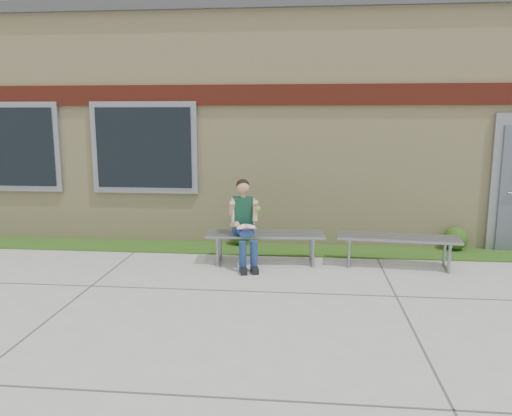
# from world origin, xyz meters

# --- Properties ---
(ground) EXTENTS (80.00, 80.00, 0.00)m
(ground) POSITION_xyz_m (0.00, 0.00, 0.00)
(ground) COLOR #9E9E99
(ground) RESTS_ON ground
(grass_strip) EXTENTS (16.00, 0.80, 0.02)m
(grass_strip) POSITION_xyz_m (0.00, 2.60, 0.01)
(grass_strip) COLOR #254311
(grass_strip) RESTS_ON ground
(school_building) EXTENTS (16.20, 6.22, 4.20)m
(school_building) POSITION_xyz_m (-0.00, 5.99, 2.10)
(school_building) COLOR beige
(school_building) RESTS_ON ground
(bench_left) EXTENTS (1.83, 0.62, 0.47)m
(bench_left) POSITION_xyz_m (-0.77, 1.84, 0.36)
(bench_left) COLOR gray
(bench_left) RESTS_ON ground
(bench_right) EXTENTS (1.82, 0.66, 0.46)m
(bench_right) POSITION_xyz_m (1.23, 1.84, 0.36)
(bench_right) COLOR gray
(bench_right) RESTS_ON ground
(girl) EXTENTS (0.52, 0.80, 1.31)m
(girl) POSITION_xyz_m (-1.07, 1.65, 0.70)
(girl) COLOR navy
(girl) RESTS_ON ground
(shrub_mid) EXTENTS (0.35, 0.35, 0.35)m
(shrub_mid) POSITION_xyz_m (-1.28, 2.85, 0.20)
(shrub_mid) COLOR #254311
(shrub_mid) RESTS_ON grass_strip
(shrub_east) EXTENTS (0.39, 0.39, 0.39)m
(shrub_east) POSITION_xyz_m (2.38, 2.85, 0.22)
(shrub_east) COLOR #254311
(shrub_east) RESTS_ON grass_strip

